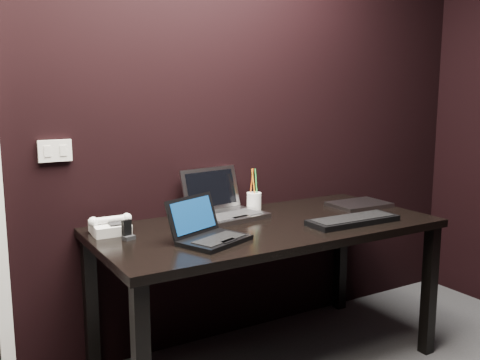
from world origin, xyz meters
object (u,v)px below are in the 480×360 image
netbook (209,233)px  silver_laptop (224,208)px  closed_laptop (359,204)px  pen_cup (254,201)px  desk_phone (110,226)px  mobile_phone (127,232)px  ext_keyboard (353,220)px  desk (267,239)px

netbook → silver_laptop: (0.28, 0.36, 0.01)m
closed_laptop → pen_cup: pen_cup is taller
silver_laptop → desk_phone: size_ratio=1.98×
closed_laptop → mobile_phone: mobile_phone is taller
pen_cup → desk_phone: bearing=-174.8°
silver_laptop → pen_cup: 0.22m
closed_laptop → mobile_phone: (-1.36, 0.02, 0.02)m
closed_laptop → desk_phone: desk_phone is taller
ext_keyboard → mobile_phone: size_ratio=5.54×
closed_laptop → desk_phone: size_ratio=1.63×
ext_keyboard → mobile_phone: bearing=164.7°
silver_laptop → netbook: bearing=-127.8°
netbook → closed_laptop: bearing=10.4°
desk → mobile_phone: mobile_phone is taller
desk → pen_cup: bearing=70.5°
mobile_phone → pen_cup: pen_cup is taller
silver_laptop → closed_laptop: (0.79, -0.16, -0.04)m
closed_laptop → desk_phone: (-1.40, 0.14, 0.03)m
desk → closed_laptop: closed_laptop is taller
pen_cup → mobile_phone: bearing=-165.7°
desk → silver_laptop: 0.29m
netbook → ext_keyboard: 0.77m
netbook → silver_laptop: silver_laptop is taller
netbook → pen_cup: size_ratio=1.59×
netbook → pen_cup: (0.50, 0.41, 0.02)m
desk_phone → pen_cup: pen_cup is taller
netbook → desk: bearing=18.1°
netbook → desk_phone: netbook is taller
ext_keyboard → desk_phone: 1.18m
mobile_phone → ext_keyboard: bearing=-15.3°
pen_cup → silver_laptop: bearing=-166.3°
silver_laptop → closed_laptop: 0.81m
desk_phone → mobile_phone: (0.04, -0.13, -0.00)m
ext_keyboard → closed_laptop: ext_keyboard is taller
ext_keyboard → pen_cup: bearing=119.0°
netbook → mobile_phone: 0.36m
desk → closed_laptop: 0.68m
ext_keyboard → desk_phone: size_ratio=2.40×
desk → mobile_phone: bearing=173.1°
netbook → pen_cup: pen_cup is taller
netbook → closed_laptop: 1.09m
closed_laptop → ext_keyboard: bearing=-137.2°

